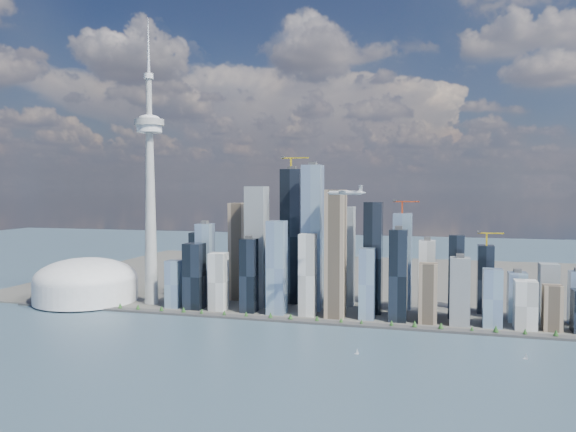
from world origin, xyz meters
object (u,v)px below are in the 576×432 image
(dome_stadium, at_px, (86,283))
(sailboat_west, at_px, (357,352))
(airplane, at_px, (346,192))
(needle_tower, at_px, (150,184))
(sailboat_east, at_px, (526,357))

(dome_stadium, relative_size, sailboat_west, 22.58)
(dome_stadium, relative_size, airplane, 3.31)
(needle_tower, height_order, sailboat_west, needle_tower)
(dome_stadium, height_order, sailboat_west, dome_stadium)
(dome_stadium, xyz_separation_m, sailboat_east, (796.42, -171.51, -36.31))
(needle_tower, distance_m, sailboat_west, 538.73)
(needle_tower, height_order, dome_stadium, needle_tower)
(airplane, height_order, sailboat_east, airplane)
(dome_stadium, xyz_separation_m, sailboat_west, (574.38, -207.38, -36.60))
(needle_tower, bearing_deg, sailboat_east, -15.46)
(dome_stadium, bearing_deg, sailboat_west, -19.85)
(needle_tower, bearing_deg, dome_stadium, -175.91)
(dome_stadium, xyz_separation_m, airplane, (542.43, -111.86, 183.53))
(airplane, height_order, sailboat_west, airplane)
(needle_tower, relative_size, sailboat_west, 62.14)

